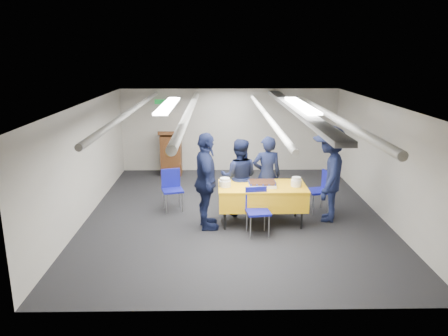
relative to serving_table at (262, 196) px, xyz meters
The scene contains 14 objects.
ground 0.90m from the serving_table, 137.55° to the left, with size 7.00×7.00×0.00m, color black.
room_shell 1.59m from the serving_table, 115.92° to the left, with size 6.00×7.00×2.30m.
serving_table is the anchor object (origin of this frame).
sheet_cake 0.26m from the serving_table, 103.77° to the right, with size 0.53×0.42×0.09m.
plate_stack_left 0.78m from the serving_table, behind, with size 0.23×0.23×0.17m.
plate_stack_right 0.72m from the serving_table, ahead, with size 0.21×0.21×0.18m.
podium 4.12m from the serving_table, 121.07° to the left, with size 0.62×0.53×1.25m.
chair_near 0.53m from the serving_table, 105.85° to the right, with size 0.47×0.47×0.87m.
chair_right 1.47m from the serving_table, 25.69° to the left, with size 0.50×0.50×0.87m.
chair_left 2.01m from the serving_table, 156.40° to the left, with size 0.52×0.52×0.87m.
sailor_a 0.63m from the serving_table, 75.14° to the left, with size 0.60×0.39×1.64m, color black.
sailor_b 0.69m from the serving_table, 131.33° to the left, with size 0.78×0.60×1.59m, color black.
sailor_c 1.17m from the serving_table, 167.53° to the right, with size 1.09×0.45×1.85m, color black.
sailor_d 1.39m from the serving_table, ahead, with size 1.23×0.71×1.90m, color black.
Camera 1 is at (-0.35, -8.54, 3.29)m, focal length 35.00 mm.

